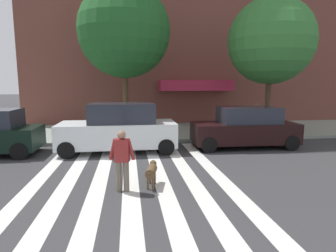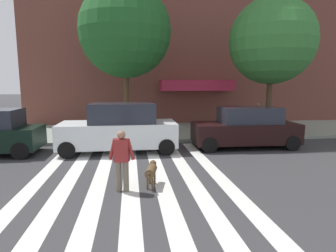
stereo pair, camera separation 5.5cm
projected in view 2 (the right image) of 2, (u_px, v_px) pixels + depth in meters
name	position (u px, v px, depth m)	size (l,w,h in m)	color
ground_plane	(142.00, 203.00, 6.72)	(160.00, 160.00, 0.00)	#353538
sidewalk_far	(135.00, 132.00, 16.37)	(80.00, 6.00, 0.15)	gray
crosswalk_stripes	(131.00, 204.00, 6.69)	(5.85, 13.10, 0.01)	silver
parked_car_behind_first	(120.00, 128.00, 11.81)	(4.82, 2.04, 2.05)	silver
parked_car_third_in_line	(246.00, 128.00, 12.56)	(4.64, 2.04, 1.83)	black
street_tree_nearest	(125.00, 32.00, 14.69)	(4.85, 4.85, 7.85)	#4C3823
street_tree_middle	(272.00, 41.00, 14.54)	(4.46, 4.46, 7.13)	#4C3823
pedestrian_dog_walker	(122.00, 157.00, 7.33)	(0.71, 0.31, 1.64)	#6B6051
dog_on_leash	(151.00, 171.00, 7.80)	(0.40, 1.04, 0.65)	brown
pedestrian_bystander	(257.00, 115.00, 16.11)	(0.61, 0.51, 1.64)	#282D4C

